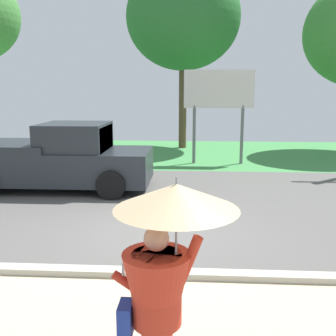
# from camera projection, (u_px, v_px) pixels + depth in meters

# --- Properties ---
(ground_plane) EXTENTS (40.00, 22.00, 0.20)m
(ground_plane) POSITION_uv_depth(u_px,v_px,m) (163.00, 195.00, 11.04)
(ground_plane) COLOR #565451
(monk_pedestrian) EXTENTS (1.10, 1.06, 2.13)m
(monk_pedestrian) POSITION_uv_depth(u_px,v_px,m) (162.00, 289.00, 3.50)
(monk_pedestrian) COLOR #B22D1E
(monk_pedestrian) RESTS_ON ground_plane
(pickup_truck) EXTENTS (5.20, 2.28, 1.88)m
(pickup_truck) POSITION_uv_depth(u_px,v_px,m) (59.00, 159.00, 11.37)
(pickup_truck) COLOR #23282D
(pickup_truck) RESTS_ON ground_plane
(roadside_billboard) EXTENTS (2.60, 0.12, 3.50)m
(roadside_billboard) POSITION_uv_depth(u_px,v_px,m) (219.00, 96.00, 14.91)
(roadside_billboard) COLOR slate
(roadside_billboard) RESTS_ON ground_plane
(tree_left_far) EXTENTS (5.21, 5.21, 8.36)m
(tree_left_far) POSITION_uv_depth(u_px,v_px,m) (183.00, 18.00, 18.28)
(tree_left_far) COLOR brown
(tree_left_far) RESTS_ON ground_plane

